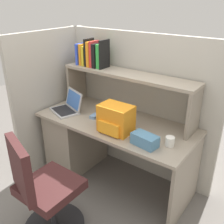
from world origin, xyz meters
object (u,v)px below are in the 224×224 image
backpack (116,119)px  office_chair (44,195)px  computer_mouse (95,116)px  laptop (68,107)px  tissue_box (145,140)px  paper_cup (170,141)px

backpack → office_chair: 0.88m
computer_mouse → laptop: bearing=-178.2°
backpack → computer_mouse: size_ratio=2.88×
backpack → tissue_box: bearing=-8.7°
computer_mouse → tissue_box: size_ratio=0.47×
laptop → tissue_box: bearing=-6.3°
paper_cup → tissue_box: bearing=-145.1°
laptop → backpack: 0.68m
laptop → office_chair: (0.49, -0.78, -0.39)m
office_chair → paper_cup: bearing=-113.0°
tissue_box → office_chair: size_ratio=0.24×
computer_mouse → paper_cup: (0.85, -0.04, 0.02)m
tissue_box → office_chair: office_chair is taller
backpack → tissue_box: 0.35m
laptop → paper_cup: size_ratio=4.70×
laptop → paper_cup: 1.18m
laptop → backpack: bearing=-5.0°
backpack → paper_cup: bearing=7.5°
tissue_box → laptop: bearing=-178.4°
computer_mouse → paper_cup: paper_cup is taller
computer_mouse → tissue_box: tissue_box is taller
backpack → paper_cup: size_ratio=3.73×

